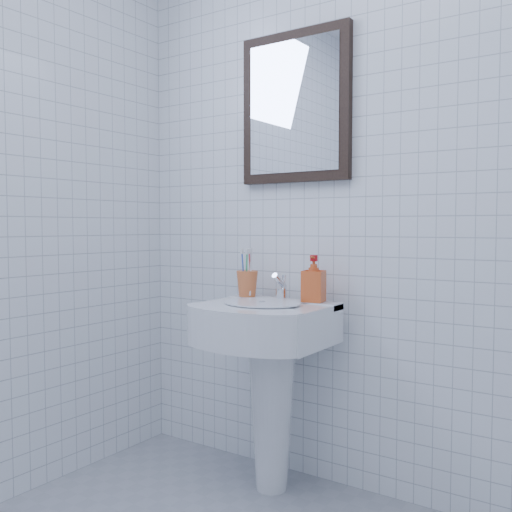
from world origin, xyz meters
The scene contains 6 objects.
wall_back centered at (0.00, 1.20, 1.25)m, with size 2.20×0.02×2.50m, color white.
washbasin centered at (-0.31, 0.98, 0.51)m, with size 0.50×0.36×0.76m.
faucet centered at (-0.31, 1.07, 0.80)m, with size 0.05×0.10×0.11m.
toothbrush_cup centered at (-0.48, 1.08, 0.81)m, with size 0.09×0.09×0.11m, color #D86733, non-canonical shape.
soap_dispenser centered at (-0.17, 1.09, 0.85)m, with size 0.08×0.08×0.18m, color #BB3A12.
wall_mirror centered at (-0.31, 1.18, 1.55)m, with size 0.50×0.04×0.62m.
Camera 1 is at (0.90, -0.89, 1.06)m, focal length 40.00 mm.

